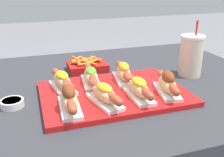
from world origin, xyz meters
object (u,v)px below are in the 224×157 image
Objects in this scene: hot_dog_3 at (168,84)px; hot_dog_5 at (91,76)px; hot_dog_1 at (104,94)px; drink_cup at (191,56)px; serving_tray at (114,93)px; hot_dog_0 at (69,99)px; fries_basket at (87,66)px; hot_dog_2 at (139,88)px; sauce_bowl at (12,103)px; hot_dog_4 at (62,81)px; hot_dog_6 at (124,73)px.

hot_dog_3 is 0.99× the size of hot_dog_5.
hot_dog_1 is 0.23m from hot_dog_3.
serving_tray is at bearing -165.71° from drink_cup.
fries_basket is (0.14, 0.38, -0.03)m from hot_dog_0.
hot_dog_2 reaches higher than hot_dog_5.
hot_dog_3 is at bearing 1.83° from hot_dog_1.
hot_dog_0 is at bearing -33.03° from sauce_bowl.
hot_dog_1 reaches higher than serving_tray.
serving_tray is 0.39m from drink_cup.
hot_dog_3 is at bearing -140.13° from drink_cup.
hot_dog_1 is at bearing -157.72° from drink_cup.
hot_dog_5 is 0.29m from sauce_bowl.
fries_basket is (0.14, 0.22, -0.03)m from hot_dog_4.
hot_dog_3 is 0.37m from hot_dog_4.
sauce_bowl is at bearing 159.77° from hot_dog_1.
serving_tray is at bearing -54.71° from hot_dog_5.
hot_dog_0 is 0.41m from fries_basket.
hot_dog_0 is 1.00× the size of hot_dog_2.
sauce_bowl is at bearing 176.25° from serving_tray.
sauce_bowl is at bearing -167.16° from hot_dog_5.
hot_dog_5 is 1.16× the size of fries_basket.
hot_dog_4 is (-0.17, 0.07, 0.04)m from serving_tray.
hot_dog_4 is at bearing 157.12° from hot_dog_3.
sauce_bowl is 0.44× the size of fries_basket.
serving_tray is 0.11m from hot_dog_5.
hot_dog_3 is at bearing -23.63° from serving_tray.
hot_dog_1 is at bearing -53.64° from hot_dog_4.
sauce_bowl is (-0.17, -0.05, -0.04)m from hot_dog_4.
hot_dog_1 is 1.00× the size of hot_dog_3.
drink_cup is 0.45m from fries_basket.
hot_dog_4 reaches higher than serving_tray.
hot_dog_3 is 0.99× the size of hot_dog_6.
hot_dog_3 is 1.15× the size of fries_basket.
drink_cup reaches higher than hot_dog_6.
hot_dog_4 is (-0.11, 0.15, 0.00)m from hot_dog_1.
hot_dog_4 is at bearing 126.36° from hot_dog_1.
hot_dog_4 is 0.24m from hot_dog_6.
serving_tray is at bearing 27.33° from hot_dog_0.
hot_dog_5 is (-0.12, 0.16, -0.00)m from hot_dog_2.
hot_dog_1 is 0.17m from hot_dog_5.
hot_dog_6 is 1.16× the size of fries_basket.
hot_dog_0 is 1.02× the size of hot_dog_3.
hot_dog_2 reaches higher than hot_dog_1.
hot_dog_1 is at bearing -20.23° from sauce_bowl.
drink_cup is at bearing 2.76° from hot_dog_4.
hot_dog_2 is at bearing -52.59° from hot_dog_5.
hot_dog_0 is at bearing -122.19° from hot_dog_5.
hot_dog_3 is at bearing -22.88° from hot_dog_4.
sauce_bowl is (-0.17, 0.11, -0.04)m from hot_dog_0.
hot_dog_5 is at bearing 127.41° from hot_dog_2.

